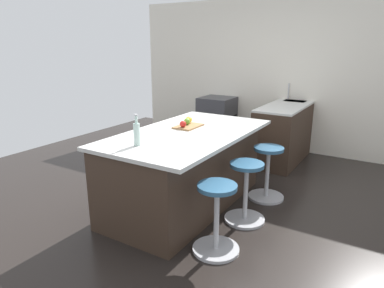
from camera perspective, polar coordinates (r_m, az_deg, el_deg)
name	(u,v)px	position (r m, az deg, el deg)	size (l,w,h in m)	color
ground_plane	(187,195)	(4.47, -0.79, -8.44)	(7.02, 7.02, 0.00)	black
interior_partition_left	(267,75)	(6.53, 12.17, 11.08)	(0.12, 5.17, 2.63)	silver
sink_cabinet	(290,128)	(6.16, 15.84, 2.49)	(2.11, 0.60, 1.20)	#38281E
oven_range	(217,120)	(6.66, 4.13, 3.89)	(0.60, 0.61, 0.89)	#38383D
kitchen_island	(185,168)	(4.07, -1.17, -4.02)	(2.14, 1.19, 0.91)	#38281E
stool_by_window	(267,174)	(4.38, 12.28, -4.92)	(0.44, 0.44, 0.67)	#B7B7BC
stool_middle	(246,194)	(3.79, 8.82, -8.14)	(0.44, 0.44, 0.67)	#B7B7BC
stool_near_camera	(216,220)	(3.24, 4.04, -12.44)	(0.44, 0.44, 0.67)	#B7B7BC
cutting_board	(188,126)	(4.13, -0.61, 2.94)	(0.36, 0.24, 0.02)	olive
apple_red	(183,124)	(4.03, -1.51, 3.31)	(0.08, 0.08, 0.08)	red
apple_yellow	(189,120)	(4.25, -0.53, 4.02)	(0.08, 0.08, 0.08)	gold
apple_green	(187,121)	(4.16, -0.81, 3.73)	(0.08, 0.08, 0.08)	#609E2D
water_bottle	(137,133)	(3.40, -9.08, 1.74)	(0.06, 0.06, 0.31)	silver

